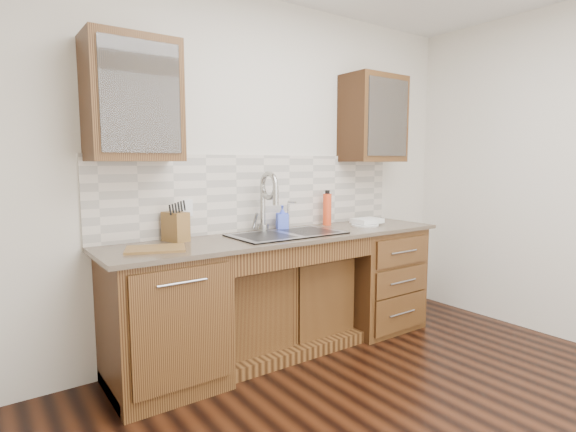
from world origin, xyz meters
TOP-DOWN VIEW (x-y plane):
  - wall_back at (0.00, 1.80)m, footprint 4.00×0.10m
  - base_cabinet_left at (-0.95, 1.44)m, footprint 0.70×0.62m
  - base_cabinet_center at (0.00, 1.53)m, footprint 1.20×0.44m
  - base_cabinet_right at (0.95, 1.44)m, footprint 0.70×0.62m
  - countertop at (0.00, 1.43)m, footprint 2.70×0.65m
  - backsplash at (0.00, 1.74)m, footprint 2.70×0.02m
  - sink at (0.00, 1.41)m, footprint 0.84×0.46m
  - faucet at (-0.07, 1.64)m, footprint 0.04×0.04m
  - filter_tap at (0.18, 1.65)m, footprint 0.02×0.02m
  - upper_cabinet_left at (-1.05, 1.58)m, footprint 0.55×0.34m
  - upper_cabinet_right at (1.05, 1.58)m, footprint 0.55×0.34m
  - outlet_left at (-0.65, 1.73)m, footprint 0.08×0.01m
  - outlet_right at (0.65, 1.73)m, footprint 0.08×0.01m
  - soap_bottle at (0.11, 1.63)m, footprint 0.11×0.12m
  - water_bottle at (0.58, 1.64)m, footprint 0.10×0.10m
  - plate at (0.81, 1.42)m, footprint 0.29×0.29m
  - dish_towel at (0.87, 1.45)m, footprint 0.25×0.18m
  - knife_block at (-0.78, 1.62)m, footprint 0.15×0.20m
  - cutting_board at (-1.00, 1.39)m, footprint 0.41×0.35m
  - cup_left_a at (-1.15, 1.58)m, footprint 0.15×0.15m
  - cup_left_b at (-0.99, 1.58)m, footprint 0.14×0.14m
  - cup_right_a at (0.92, 1.58)m, footprint 0.14×0.14m
  - cup_right_b at (1.09, 1.58)m, footprint 0.12×0.12m

SIDE VIEW (x-z plane):
  - base_cabinet_center at x=0.00m, z-range 0.00..0.70m
  - base_cabinet_left at x=-0.95m, z-range 0.00..0.88m
  - base_cabinet_right at x=0.95m, z-range 0.00..0.88m
  - sink at x=0.00m, z-range 0.73..0.92m
  - countertop at x=0.00m, z-range 0.88..0.91m
  - plate at x=0.81m, z-range 0.91..0.92m
  - cutting_board at x=-1.00m, z-range 0.91..0.93m
  - dish_towel at x=0.87m, z-range 0.93..0.96m
  - soap_bottle at x=0.11m, z-range 0.91..1.10m
  - knife_block at x=-0.78m, z-range 0.91..1.11m
  - filter_tap at x=0.18m, z-range 0.91..1.15m
  - water_bottle at x=0.58m, z-range 0.91..1.18m
  - faucet at x=-0.07m, z-range 0.91..1.31m
  - outlet_left at x=-0.65m, z-range 1.06..1.18m
  - outlet_right at x=0.65m, z-range 1.06..1.18m
  - backsplash at x=0.00m, z-range 0.91..1.50m
  - wall_back at x=0.00m, z-range 0.00..2.70m
  - cup_left_a at x=-1.15m, z-range 1.72..1.81m
  - cup_right_a at x=0.92m, z-range 1.72..1.82m
  - cup_right_b at x=1.09m, z-range 1.72..1.82m
  - cup_left_b at x=-0.99m, z-range 1.72..1.82m
  - upper_cabinet_left at x=-1.05m, z-range 1.45..2.20m
  - upper_cabinet_right at x=1.05m, z-range 1.45..2.20m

